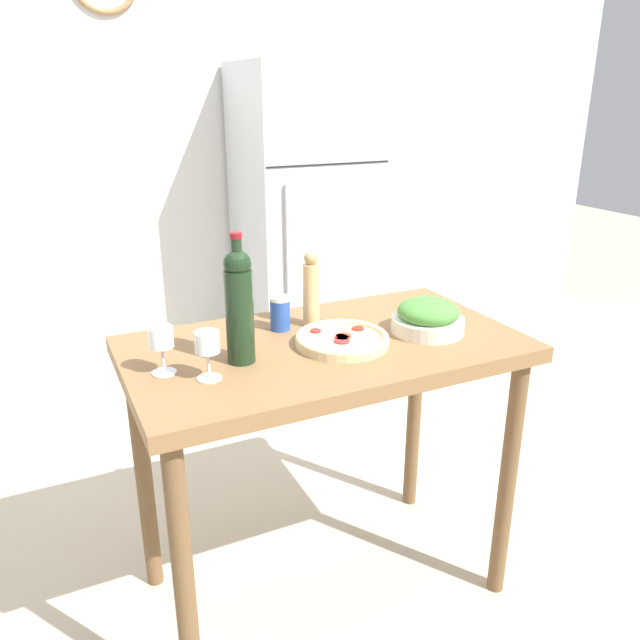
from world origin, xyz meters
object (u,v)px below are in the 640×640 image
object	(u,v)px
refrigerator	(305,229)
homemade_pizza	(342,339)
wine_bottle	(239,303)
salt_canister	(280,313)
pepper_mill	(311,290)
wine_glass_near	(207,346)
salad_bowl	(428,318)
wine_glass_far	(161,340)

from	to	relation	value
refrigerator	homemade_pizza	size ratio (longest dim) A/B	6.37
wine_bottle	homemade_pizza	world-z (taller)	wine_bottle
wine_bottle	salt_canister	distance (m)	0.29
pepper_mill	wine_glass_near	bearing A→B (deg)	-148.83
pepper_mill	homemade_pizza	bearing A→B (deg)	-85.89
wine_bottle	salad_bowl	bearing A→B (deg)	-3.41
salt_canister	wine_glass_far	bearing A→B (deg)	-157.34
wine_glass_near	homemade_pizza	size ratio (longest dim) A/B	0.47
salad_bowl	homemade_pizza	world-z (taller)	salad_bowl
refrigerator	wine_bottle	bearing A→B (deg)	-119.49
salt_canister	wine_glass_near	bearing A→B (deg)	-140.03
wine_glass_far	homemade_pizza	xyz separation A→B (m)	(0.53, -0.03, -0.08)
homemade_pizza	salad_bowl	bearing A→B (deg)	-4.41
salad_bowl	wine_bottle	bearing A→B (deg)	176.59
pepper_mill	homemade_pizza	xyz separation A→B (m)	(0.01, -0.19, -0.10)
wine_glass_near	pepper_mill	distance (m)	0.49
wine_bottle	pepper_mill	size ratio (longest dim) A/B	1.49
wine_bottle	wine_glass_near	bearing A→B (deg)	-147.47
salad_bowl	wine_glass_near	bearing A→B (deg)	-177.04
refrigerator	wine_bottle	xyz separation A→B (m)	(-0.97, -1.71, 0.20)
wine_bottle	salt_canister	size ratio (longest dim) A/B	3.35
refrigerator	salt_canister	size ratio (longest dim) A/B	16.31
refrigerator	homemade_pizza	xyz separation A→B (m)	(-0.65, -1.73, 0.05)
homemade_pizza	salt_canister	size ratio (longest dim) A/B	2.56
refrigerator	salt_canister	distance (m)	1.71
wine_bottle	wine_glass_far	xyz separation A→B (m)	(-0.22, 0.01, -0.08)
pepper_mill	homemade_pizza	world-z (taller)	pepper_mill
salad_bowl	homemade_pizza	bearing A→B (deg)	175.59
homemade_pizza	salt_canister	bearing A→B (deg)	121.04
wine_bottle	refrigerator	bearing A→B (deg)	60.51
wine_glass_far	salad_bowl	distance (m)	0.83
wine_bottle	wine_glass_near	xyz separation A→B (m)	(-0.12, -0.07, -0.08)
wine_glass_near	homemade_pizza	distance (m)	0.44
wine_glass_near	salad_bowl	world-z (taller)	wine_glass_near
wine_glass_far	homemade_pizza	bearing A→B (deg)	-3.01
refrigerator	salt_canister	xyz separation A→B (m)	(-0.77, -1.53, 0.09)
pepper_mill	salt_canister	xyz separation A→B (m)	(-0.11, 0.01, -0.06)
wine_glass_far	salt_canister	size ratio (longest dim) A/B	1.21
salad_bowl	homemade_pizza	distance (m)	0.30
pepper_mill	homemade_pizza	distance (m)	0.22
refrigerator	wine_glass_near	xyz separation A→B (m)	(-1.08, -1.79, 0.13)
wine_glass_near	salt_canister	world-z (taller)	wine_glass_near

